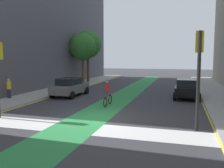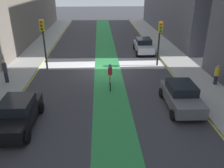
{
  "view_description": "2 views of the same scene",
  "coord_description": "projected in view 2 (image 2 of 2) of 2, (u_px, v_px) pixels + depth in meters",
  "views": [
    {
      "loc": [
        4.45,
        -12.3,
        3.31
      ],
      "look_at": [
        -0.49,
        4.84,
        1.37
      ],
      "focal_mm": 38.94,
      "sensor_mm": 36.0,
      "label": 1
    },
    {
      "loc": [
        0.28,
        19.53,
        7.4
      ],
      "look_at": [
        -0.49,
        5.16,
        1.03
      ],
      "focal_mm": 37.08,
      "sensor_mm": 36.0,
      "label": 2
    }
  ],
  "objects": [
    {
      "name": "cyclist_in_lane",
      "position": [
        110.0,
        76.0,
        17.29
      ],
      "size": [
        0.32,
        1.73,
        1.86
      ],
      "color": "black",
      "rests_on": "ground_plane"
    },
    {
      "name": "pedestrian_sidewalk_left_a",
      "position": [
        217.0,
        75.0,
        17.59
      ],
      "size": [
        0.34,
        0.34,
        1.52
      ],
      "color": "#262638",
      "rests_on": "sidewalk_left"
    },
    {
      "name": "sidewalk_right",
      "position": [
        19.0,
        72.0,
        20.44
      ],
      "size": [
        3.0,
        60.0,
        0.15
      ],
      "primitive_type": "cube",
      "color": "#9E9E99",
      "rests_on": "ground_plane"
    },
    {
      "name": "bike_lane_paint",
      "position": [
        108.0,
        71.0,
        20.86
      ],
      "size": [
        2.4,
        60.0,
        0.01
      ],
      "primitive_type": "cube",
      "color": "#2D8C47",
      "rests_on": "ground_plane"
    },
    {
      "name": "pedestrian_sidewalk_right_a",
      "position": [
        5.0,
        71.0,
        17.85
      ],
      "size": [
        0.34,
        0.34,
        1.81
      ],
      "color": "#262638",
      "rests_on": "sidewalk_right"
    },
    {
      "name": "traffic_signal_near_right",
      "position": [
        43.0,
        36.0,
        19.99
      ],
      "size": [
        0.35,
        0.52,
        4.49
      ],
      "color": "black",
      "rests_on": "ground_plane"
    },
    {
      "name": "ground_plane",
      "position": [
        104.0,
        71.0,
        20.84
      ],
      "size": [
        120.0,
        120.0,
        0.0
      ],
      "primitive_type": "plane",
      "color": "#38383D"
    },
    {
      "name": "car_black_right_far",
      "position": [
        17.0,
        113.0,
        12.65
      ],
      "size": [
        2.06,
        4.22,
        1.57
      ],
      "color": "black",
      "rests_on": "ground_plane"
    },
    {
      "name": "sidewalk_left",
      "position": [
        185.0,
        69.0,
        21.18
      ],
      "size": [
        3.0,
        60.0,
        0.15
      ],
      "primitive_type": "cube",
      "color": "#9E9E99",
      "rests_on": "ground_plane"
    },
    {
      "name": "crosswalk_band",
      "position": [
        103.0,
        64.0,
        22.66
      ],
      "size": [
        12.0,
        1.8,
        0.01
      ],
      "primitive_type": "cube",
      "color": "silver",
      "rests_on": "ground_plane"
    },
    {
      "name": "curb_stripe_right",
      "position": [
        36.0,
        73.0,
        20.54
      ],
      "size": [
        0.16,
        60.0,
        0.01
      ],
      "primitive_type": "cube",
      "color": "yellow",
      "rests_on": "ground_plane"
    },
    {
      "name": "car_silver_left_near",
      "position": [
        144.0,
        46.0,
        26.12
      ],
      "size": [
        2.12,
        4.25,
        1.57
      ],
      "color": "#B2B7BF",
      "rests_on": "ground_plane"
    },
    {
      "name": "traffic_signal_near_left",
      "position": [
        160.0,
        35.0,
        21.08
      ],
      "size": [
        0.35,
        0.52,
        4.15
      ],
      "color": "black",
      "rests_on": "ground_plane"
    },
    {
      "name": "car_grey_left_far",
      "position": [
        181.0,
        95.0,
        14.65
      ],
      "size": [
        2.09,
        4.24,
        1.57
      ],
      "color": "slate",
      "rests_on": "ground_plane"
    },
    {
      "name": "curb_stripe_left",
      "position": [
        169.0,
        70.0,
        21.13
      ],
      "size": [
        0.16,
        60.0,
        0.01
      ],
      "primitive_type": "cube",
      "color": "yellow",
      "rests_on": "ground_plane"
    }
  ]
}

